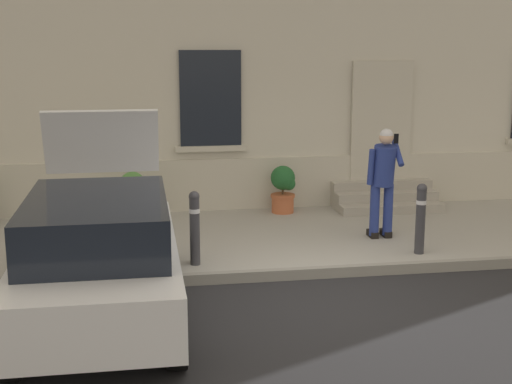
{
  "coord_description": "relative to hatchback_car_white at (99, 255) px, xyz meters",
  "views": [
    {
      "loc": [
        -2.15,
        -8.14,
        3.2
      ],
      "look_at": [
        -0.55,
        1.6,
        1.1
      ],
      "focal_mm": 49.86,
      "sensor_mm": 36.0,
      "label": 1
    }
  ],
  "objects": [
    {
      "name": "planter_olive",
      "position": [
        0.36,
        4.14,
        -0.19
      ],
      "size": [
        0.44,
        0.44,
        0.86
      ],
      "color": "#606B38",
      "rests_on": "sidewalk"
    },
    {
      "name": "bollard_far_left",
      "position": [
        1.21,
        1.48,
        -0.09
      ],
      "size": [
        0.15,
        0.15,
        1.04
      ],
      "color": "#333338",
      "rests_on": "sidewalk"
    },
    {
      "name": "entrance_stoop",
      "position": [
        4.97,
        4.36,
        -0.46
      ],
      "size": [
        1.92,
        0.96,
        0.48
      ],
      "color": "#9E998E",
      "rests_on": "sidewalk"
    },
    {
      "name": "ground_plane",
      "position": [
        2.66,
        0.13,
        -0.8
      ],
      "size": [
        80.0,
        80.0,
        0.0
      ],
      "primitive_type": "plane",
      "color": "#232326"
    },
    {
      "name": "curb_edge",
      "position": [
        2.66,
        1.07,
        -0.72
      ],
      "size": [
        24.0,
        0.12,
        0.15
      ],
      "primitive_type": "cube",
      "color": "gray",
      "rests_on": "ground"
    },
    {
      "name": "building_facade",
      "position": [
        2.66,
        5.42,
        2.93
      ],
      "size": [
        24.0,
        1.52,
        7.5
      ],
      "color": "beige",
      "rests_on": "ground"
    },
    {
      "name": "person_on_phone",
      "position": [
        4.22,
        2.35,
        0.35
      ],
      "size": [
        0.51,
        0.49,
        1.75
      ],
      "rotation": [
        0.0,
        0.0,
        -0.2
      ],
      "color": "navy",
      "rests_on": "sidewalk"
    },
    {
      "name": "bollard_near_person",
      "position": [
        4.49,
        1.48,
        -0.09
      ],
      "size": [
        0.15,
        0.15,
        1.04
      ],
      "color": "#333338",
      "rests_on": "sidewalk"
    },
    {
      "name": "planter_terracotta",
      "position": [
        3.03,
        4.3,
        -0.19
      ],
      "size": [
        0.44,
        0.44,
        0.86
      ],
      "color": "#B25B38",
      "rests_on": "sidewalk"
    },
    {
      "name": "sidewalk",
      "position": [
        2.66,
        2.93,
        -0.72
      ],
      "size": [
        24.0,
        3.6,
        0.15
      ],
      "primitive_type": "cube",
      "color": "#99968E",
      "rests_on": "ground"
    },
    {
      "name": "hatchback_car_white",
      "position": [
        0.0,
        0.0,
        0.0
      ],
      "size": [
        1.8,
        4.07,
        2.34
      ],
      "color": "white",
      "rests_on": "ground"
    }
  ]
}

